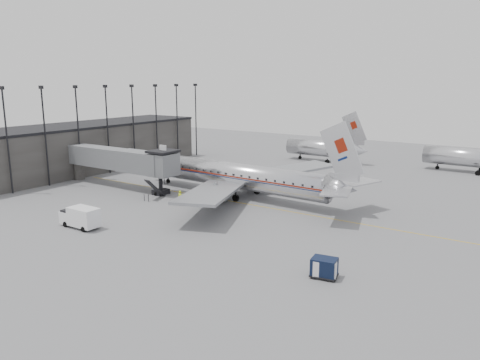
% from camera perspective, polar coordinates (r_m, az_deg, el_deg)
% --- Properties ---
extents(ground, '(160.00, 160.00, 0.00)m').
position_cam_1_polar(ground, '(59.50, -5.46, -3.64)').
color(ground, slate).
rests_on(ground, ground).
extents(terminal, '(12.00, 46.00, 8.00)m').
position_cam_1_polar(terminal, '(89.72, -18.40, 3.78)').
color(terminal, '#353330').
rests_on(terminal, ground).
extents(apron_line, '(60.00, 0.15, 0.01)m').
position_cam_1_polar(apron_line, '(62.41, 0.17, -2.82)').
color(apron_line, gold).
rests_on(apron_line, ground).
extents(jet_bridge, '(21.00, 6.20, 7.10)m').
position_cam_1_polar(jet_bridge, '(72.49, -13.92, 2.31)').
color(jet_bridge, '#5D5F62').
rests_on(jet_bridge, ground).
extents(floodlight_masts, '(0.90, 42.25, 15.25)m').
position_cam_1_polar(floodlight_masts, '(86.14, -14.34, 6.62)').
color(floodlight_masts, black).
rests_on(floodlight_masts, ground).
extents(distant_aircraft_near, '(16.39, 3.20, 10.26)m').
position_cam_1_polar(distant_aircraft_near, '(95.19, 9.90, 3.90)').
color(distant_aircraft_near, silver).
rests_on(distant_aircraft_near, ground).
extents(distant_aircraft_mid, '(16.39, 3.20, 10.26)m').
position_cam_1_polar(distant_aircraft_mid, '(91.92, 25.91, 2.56)').
color(distant_aircraft_mid, silver).
rests_on(distant_aircraft_mid, ground).
extents(airliner, '(36.25, 33.54, 11.46)m').
position_cam_1_polar(airliner, '(65.38, -0.04, 0.46)').
color(airliner, silver).
rests_on(airliner, ground).
extents(service_van, '(5.00, 2.02, 2.35)m').
position_cam_1_polar(service_van, '(54.99, -18.91, -4.25)').
color(service_van, white).
rests_on(service_van, ground).
extents(baggage_cart_navy, '(2.35, 1.91, 1.68)m').
position_cam_1_polar(baggage_cart_navy, '(40.09, 10.23, -10.43)').
color(baggage_cart_navy, black).
rests_on(baggage_cart_navy, ground).
extents(baggage_cart_white, '(2.29, 1.96, 1.54)m').
position_cam_1_polar(baggage_cart_white, '(40.08, 10.36, -10.55)').
color(baggage_cart_white, white).
rests_on(baggage_cart_white, ground).
extents(ramp_worker, '(0.70, 0.46, 1.92)m').
position_cam_1_polar(ramp_worker, '(61.81, -7.33, -2.16)').
color(ramp_worker, '#D1E91B').
rests_on(ramp_worker, ground).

